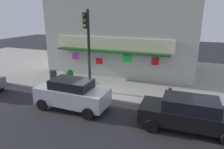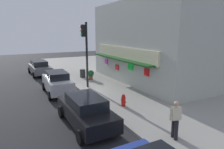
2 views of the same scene
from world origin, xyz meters
name	(u,v)px [view 2 (image 2 of 2)]	position (x,y,z in m)	size (l,w,h in m)	color
ground_plane	(81,92)	(0.00, 0.00, 0.00)	(63.37, 63.37, 0.00)	#232326
sidewalk	(146,82)	(0.00, 6.30, 0.06)	(42.25, 12.61, 0.13)	gray
corner_building	(158,42)	(-0.42, 7.96, 3.73)	(12.66, 8.57, 7.20)	#ADB2A8
traffic_light	(85,46)	(-0.74, 0.73, 3.53)	(0.32, 0.58, 5.32)	black
fire_hydrant	(123,100)	(4.48, 1.26, 0.50)	(0.51, 0.27, 0.77)	red
trash_can	(83,73)	(-4.38, 1.67, 0.54)	(0.54, 0.54, 0.83)	#2D2D2D
pedestrian	(175,118)	(8.89, 1.25, 1.07)	(0.44, 0.57, 1.71)	black
potted_plant_by_doorway	(91,74)	(-3.14, 2.07, 0.66)	(0.62, 0.62, 0.91)	brown
parked_car_grey	(39,68)	(-8.40, -1.95, 0.81)	(4.39, 2.14, 1.56)	slate
parked_car_silver	(57,82)	(-0.54, -1.71, 0.88)	(4.14, 1.95, 1.71)	#B7B7BC
parked_car_black	(86,110)	(5.64, -1.64, 0.80)	(4.51, 2.06, 1.55)	black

